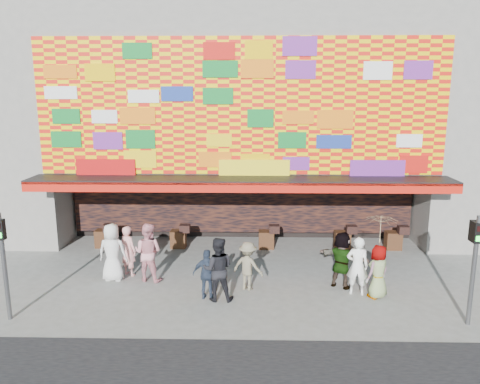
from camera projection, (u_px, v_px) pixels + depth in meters
The scene contains 14 objects.
ground at pixel (238, 297), 14.12m from camera, with size 90.00×90.00×0.00m, color slate.
shop_building at pixel (243, 111), 21.01m from camera, with size 15.20×9.40×10.00m.
signal_left at pixel (3, 254), 12.40m from camera, with size 0.22×0.20×3.00m.
signal_right at pixel (475, 258), 12.12m from camera, with size 0.22×0.20×3.00m.
ped_a at pixel (112, 252), 15.23m from camera, with size 0.94×0.61×1.92m, color silver.
ped_b at pixel (128, 251), 15.70m from camera, with size 0.63×0.41×1.72m, color pink.
ped_c at pixel (218, 269), 13.78m from camera, with size 0.94×0.73×1.93m, color black.
ped_d at pixel (248, 266), 14.55m from camera, with size 1.00×0.57×1.55m, color #776F57.
ped_e at pixel (208, 274), 13.91m from camera, with size 0.90×0.38×1.54m, color #2D394F.
ped_f at pixel (342, 260), 14.72m from camera, with size 1.68×0.54×1.82m, color gray.
ped_g at pixel (378, 272), 13.98m from camera, with size 0.80×0.52×1.64m, color gray.
ped_h at pixel (357, 266), 14.19m from camera, with size 0.66×0.44×1.82m, color white.
ped_i at pixel (148, 252), 15.23m from camera, with size 0.94×0.73×1.94m, color pink.
parasol at pixel (381, 230), 13.70m from camera, with size 1.19×1.20×1.81m.
Camera 1 is at (0.37, -13.13, 6.10)m, focal length 35.00 mm.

